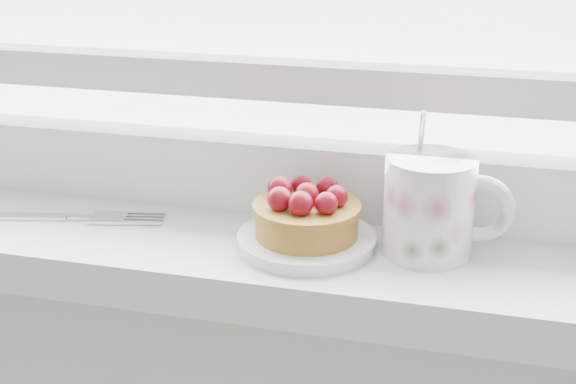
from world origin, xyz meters
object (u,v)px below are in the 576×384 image
(saucer, at_px, (307,241))
(floral_mug, at_px, (432,204))
(fork, at_px, (49,217))
(raspberry_tart, at_px, (306,213))

(saucer, xyz_separation_m, floral_mug, (0.11, 0.02, 0.04))
(fork, bearing_deg, saucer, -0.05)
(saucer, height_order, raspberry_tart, raspberry_tart)
(saucer, bearing_deg, floral_mug, 8.37)
(saucer, relative_size, raspberry_tart, 1.29)
(floral_mug, bearing_deg, fork, -177.56)
(raspberry_tart, bearing_deg, saucer, 52.90)
(fork, bearing_deg, floral_mug, 2.44)
(saucer, relative_size, floral_mug, 0.98)
(raspberry_tart, relative_size, floral_mug, 0.76)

